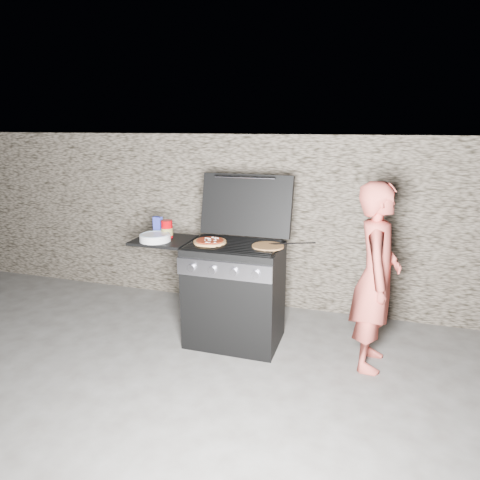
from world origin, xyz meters
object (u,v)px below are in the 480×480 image
(sauce_jar, at_px, (167,229))
(pizza_topped, at_px, (210,241))
(gas_grill, at_px, (208,291))
(person, at_px, (376,277))

(sauce_jar, bearing_deg, pizza_topped, -11.55)
(gas_grill, distance_m, pizza_topped, 0.47)
(gas_grill, relative_size, pizza_topped, 4.81)
(gas_grill, height_order, sauce_jar, sauce_jar)
(person, bearing_deg, sauce_jar, 89.45)
(pizza_topped, bearing_deg, person, 0.10)
(sauce_jar, distance_m, person, 1.84)
(sauce_jar, bearing_deg, person, -2.80)
(person, bearing_deg, pizza_topped, 92.36)
(gas_grill, xyz_separation_m, person, (1.42, -0.03, 0.29))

